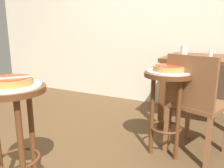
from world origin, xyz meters
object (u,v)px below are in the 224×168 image
at_px(pizza_foreground, 11,81).
at_px(serving_plate_middle, 169,72).
at_px(serving_plate_foreground, 11,86).
at_px(pizza_server_knife, 11,78).
at_px(stool_middle, 168,94).
at_px(pizza_middle, 169,68).
at_px(dining_table, 211,68).
at_px(cup_near_edge, 184,52).
at_px(stool_foreground, 15,116).
at_px(wooden_chair, 195,102).
at_px(condiment_shaker, 211,53).

relative_size(pizza_foreground, serving_plate_middle, 0.72).
distance_m(serving_plate_foreground, pizza_server_knife, 0.07).
height_order(stool_middle, pizza_middle, pizza_middle).
bearing_deg(dining_table, stool_middle, -107.05).
bearing_deg(cup_near_edge, stool_foreground, -114.46).
xyz_separation_m(stool_foreground, serving_plate_middle, (0.71, 0.91, 0.19)).
relative_size(stool_foreground, stool_middle, 1.00).
relative_size(stool_middle, pizza_server_knife, 3.20).
bearing_deg(pizza_foreground, stool_foreground, 75.96).
bearing_deg(wooden_chair, cup_near_edge, 110.86).
bearing_deg(serving_plate_middle, stool_foreground, -127.84).
distance_m(serving_plate_middle, dining_table, 0.88).
bearing_deg(pizza_foreground, serving_plate_foreground, 180.00).
height_order(cup_near_edge, wooden_chair, cup_near_edge).
relative_size(serving_plate_foreground, cup_near_edge, 2.78).
bearing_deg(pizza_server_knife, wooden_chair, -2.18).
bearing_deg(pizza_foreground, cup_near_edge, 65.54).
xyz_separation_m(serving_plate_foreground, stool_middle, (0.71, 0.91, -0.19)).
bearing_deg(cup_near_edge, pizza_middle, -89.59).
distance_m(serving_plate_middle, pizza_middle, 0.03).
bearing_deg(condiment_shaker, stool_foreground, -118.86).
relative_size(serving_plate_middle, pizza_middle, 1.40).
relative_size(stool_foreground, cup_near_edge, 5.65).
height_order(condiment_shaker, pizza_server_knife, condiment_shaker).
bearing_deg(serving_plate_middle, wooden_chair, 19.70).
distance_m(serving_plate_middle, pizza_server_knife, 1.15).
relative_size(pizza_foreground, condiment_shaker, 3.12).
relative_size(stool_foreground, dining_table, 0.74).
distance_m(serving_plate_foreground, serving_plate_middle, 1.15).
bearing_deg(condiment_shaker, serving_plate_middle, -106.49).
bearing_deg(cup_near_edge, pizza_foreground, -114.46).
distance_m(condiment_shaker, pizza_server_knife, 1.96).
relative_size(dining_table, pizza_server_knife, 4.32).
relative_size(dining_table, condiment_shaker, 11.76).
distance_m(serving_plate_middle, cup_near_edge, 0.64).
xyz_separation_m(pizza_foreground, stool_middle, (0.71, 0.91, -0.22)).
distance_m(stool_foreground, wooden_chair, 1.34).
distance_m(serving_plate_middle, wooden_chair, 0.33).
distance_m(cup_near_edge, pizza_server_knife, 1.70).
bearing_deg(stool_middle, pizza_server_knife, -126.05).
bearing_deg(wooden_chair, dining_table, 86.38).
bearing_deg(dining_table, stool_foreground, -118.88).
height_order(serving_plate_middle, cup_near_edge, cup_near_edge).
relative_size(stool_foreground, serving_plate_middle, 2.00).
xyz_separation_m(stool_foreground, cup_near_edge, (0.70, 1.54, 0.30)).
distance_m(serving_plate_foreground, pizza_foreground, 0.03).
relative_size(pizza_foreground, dining_table, 0.27).
bearing_deg(serving_plate_foreground, condiment_shaker, 61.14).
distance_m(stool_foreground, pizza_server_knife, 0.25).
height_order(serving_plate_foreground, pizza_middle, pizza_middle).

